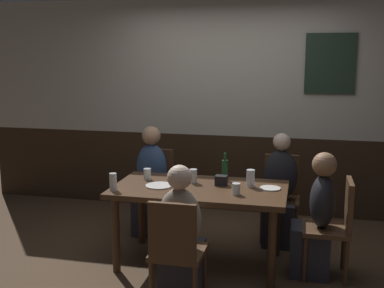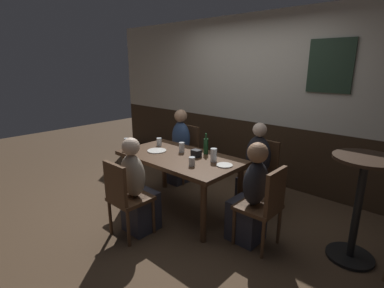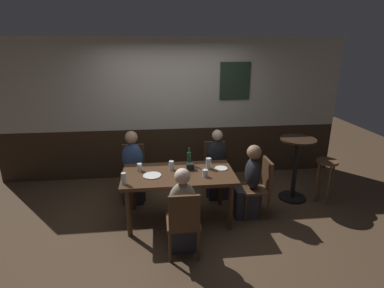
# 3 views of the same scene
# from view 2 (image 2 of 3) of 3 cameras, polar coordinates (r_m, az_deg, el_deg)

# --- Properties ---
(ground_plane) EXTENTS (12.00, 12.00, 0.00)m
(ground_plane) POSITION_cam_2_polar(r_m,az_deg,el_deg) (3.93, -2.30, -12.65)
(ground_plane) COLOR #4C3826
(wall_back) EXTENTS (6.40, 0.13, 2.60)m
(wall_back) POSITION_cam_2_polar(r_m,az_deg,el_deg) (4.81, 11.70, 8.61)
(wall_back) COLOR #332316
(wall_back) RESTS_ON ground_plane
(dining_table) EXTENTS (1.58, 0.86, 0.74)m
(dining_table) POSITION_cam_2_polar(r_m,az_deg,el_deg) (3.67, -2.41, -3.62)
(dining_table) COLOR #472D1C
(dining_table) RESTS_ON ground_plane
(chair_right_far) EXTENTS (0.40, 0.40, 0.88)m
(chair_right_far) POSITION_cam_2_polar(r_m,az_deg,el_deg) (3.98, 13.54, -4.93)
(chair_right_far) COLOR #513521
(chair_right_far) RESTS_ON ground_plane
(chair_left_far) EXTENTS (0.40, 0.40, 0.88)m
(chair_left_far) POSITION_cam_2_polar(r_m,az_deg,el_deg) (4.75, -1.19, -1.09)
(chair_left_far) COLOR #513521
(chair_left_far) RESTS_ON ground_plane
(chair_head_east) EXTENTS (0.40, 0.40, 0.88)m
(chair_head_east) POSITION_cam_2_polar(r_m,az_deg,el_deg) (3.07, 14.15, -11.28)
(chair_head_east) COLOR #513521
(chair_head_east) RESTS_ON ground_plane
(chair_mid_near) EXTENTS (0.40, 0.40, 0.88)m
(chair_mid_near) POSITION_cam_2_polar(r_m,az_deg,el_deg) (3.23, -13.12, -9.80)
(chair_mid_near) COLOR #513521
(chair_mid_near) RESTS_ON ground_plane
(person_right_far) EXTENTS (0.34, 0.37, 1.15)m
(person_right_far) POSITION_cam_2_polar(r_m,az_deg,el_deg) (3.85, 12.33, -5.80)
(person_right_far) COLOR #2D2D38
(person_right_far) RESTS_ON ground_plane
(person_left_far) EXTENTS (0.34, 0.37, 1.17)m
(person_left_far) POSITION_cam_2_polar(r_m,az_deg,el_deg) (4.64, -2.56, -1.50)
(person_left_far) COLOR #2D2D38
(person_left_far) RESTS_ON ground_plane
(person_head_east) EXTENTS (0.37, 0.34, 1.11)m
(person_head_east) POSITION_cam_2_polar(r_m,az_deg,el_deg) (3.15, 11.47, -10.86)
(person_head_east) COLOR #2D2D38
(person_head_east) RESTS_ON ground_plane
(person_mid_near) EXTENTS (0.34, 0.37, 1.11)m
(person_mid_near) POSITION_cam_2_polar(r_m,az_deg,el_deg) (3.33, -10.75, -9.46)
(person_mid_near) COLOR #2D2D38
(person_mid_near) RESTS_ON ground_plane
(tumbler_water) EXTENTS (0.08, 0.08, 0.16)m
(tumbler_water) POSITION_cam_2_polar(r_m,az_deg,el_deg) (3.42, 4.29, -2.34)
(tumbler_water) COLOR silver
(tumbler_water) RESTS_ON dining_table
(tumbler_short) EXTENTS (0.07, 0.07, 0.11)m
(tumbler_short) POSITION_cam_2_polar(r_m,az_deg,el_deg) (4.11, -6.49, 0.34)
(tumbler_short) COLOR silver
(tumbler_short) RESTS_ON dining_table
(highball_clear) EXTENTS (0.06, 0.06, 0.16)m
(highball_clear) POSITION_cam_2_polar(r_m,az_deg,el_deg) (3.99, -12.75, -0.09)
(highball_clear) COLOR silver
(highball_clear) RESTS_ON dining_table
(pint_glass_stout) EXTENTS (0.07, 0.07, 0.13)m
(pint_glass_stout) POSITION_cam_2_polar(r_m,az_deg,el_deg) (3.77, -2.03, -0.76)
(pint_glass_stout) COLOR silver
(pint_glass_stout) RESTS_ON dining_table
(beer_glass_tall) EXTENTS (0.07, 0.07, 0.10)m
(beer_glass_tall) POSITION_cam_2_polar(r_m,az_deg,el_deg) (3.28, -0.01, -3.56)
(beer_glass_tall) COLOR silver
(beer_glass_tall) RESTS_ON dining_table
(beer_bottle_green) EXTENTS (0.06, 0.06, 0.27)m
(beer_bottle_green) POSITION_cam_2_polar(r_m,az_deg,el_deg) (3.70, 2.75, -0.34)
(beer_bottle_green) COLOR #194723
(beer_bottle_green) RESTS_ON dining_table
(plate_white_large) EXTENTS (0.25, 0.25, 0.01)m
(plate_white_large) POSITION_cam_2_polar(r_m,az_deg,el_deg) (3.86, -6.96, -1.31)
(plate_white_large) COLOR white
(plate_white_large) RESTS_ON dining_table
(plate_white_small) EXTENTS (0.19, 0.19, 0.01)m
(plate_white_small) POSITION_cam_2_polar(r_m,az_deg,el_deg) (3.31, 6.40, -4.17)
(plate_white_small) COLOR white
(plate_white_small) RESTS_ON dining_table
(condiment_caddy) EXTENTS (0.11, 0.09, 0.09)m
(condiment_caddy) POSITION_cam_2_polar(r_m,az_deg,el_deg) (3.59, 0.84, -1.85)
(condiment_caddy) COLOR black
(condiment_caddy) RESTS_ON dining_table
(side_bar_table) EXTENTS (0.56, 0.56, 1.05)m
(side_bar_table) POSITION_cam_2_polar(r_m,az_deg,el_deg) (3.18, 30.01, -9.68)
(side_bar_table) COLOR black
(side_bar_table) RESTS_ON ground_plane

